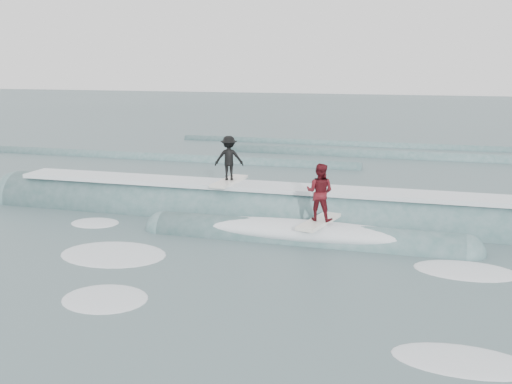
# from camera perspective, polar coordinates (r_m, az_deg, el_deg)

# --- Properties ---
(ground) EXTENTS (160.00, 160.00, 0.00)m
(ground) POSITION_cam_1_polar(r_m,az_deg,el_deg) (15.54, -3.23, -6.53)
(ground) COLOR #3C5357
(ground) RESTS_ON ground
(breaking_wave) EXTENTS (21.43, 3.84, 2.12)m
(breaking_wave) POSITION_cam_1_polar(r_m,az_deg,el_deg) (18.95, 1.43, -2.77)
(breaking_wave) COLOR #3B6363
(breaking_wave) RESTS_ON ground
(surfer_black) EXTENTS (1.08, 2.05, 1.60)m
(surfer_black) POSITION_cam_1_polar(r_m,az_deg,el_deg) (19.33, -2.72, 3.14)
(surfer_black) COLOR white
(surfer_black) RESTS_ON ground
(surfer_red) EXTENTS (1.05, 2.07, 1.77)m
(surfer_red) POSITION_cam_1_polar(r_m,az_deg,el_deg) (16.51, 6.38, -0.34)
(surfer_red) COLOR white
(surfer_red) RESTS_ON ground
(whitewater) EXTENTS (13.31, 7.40, 0.10)m
(whitewater) POSITION_cam_1_polar(r_m,az_deg,el_deg) (14.10, -2.21, -8.60)
(whitewater) COLOR white
(whitewater) RESTS_ON ground
(far_swells) EXTENTS (35.84, 8.65, 0.80)m
(far_swells) POSITION_cam_1_polar(r_m,az_deg,el_deg) (32.34, 6.21, 3.66)
(far_swells) COLOR #3B6363
(far_swells) RESTS_ON ground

